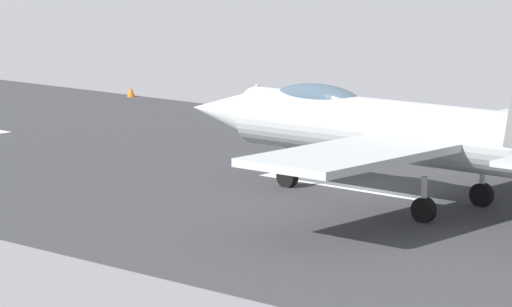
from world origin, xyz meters
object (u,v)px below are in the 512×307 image
at_px(crew_person, 257,102).
at_px(marker_cone_mid, 457,130).
at_px(marker_cone_far, 131,92).
at_px(fighter_jet, 405,130).

distance_m(crew_person, marker_cone_mid, 9.78).
distance_m(crew_person, marker_cone_far, 11.18).
xyz_separation_m(crew_person, marker_cone_far, (10.94, -2.22, -0.57)).
height_order(crew_person, marker_cone_far, crew_person).
bearing_deg(crew_person, marker_cone_far, -11.45).
relative_size(crew_person, marker_cone_mid, 3.08).
bearing_deg(crew_person, marker_cone_mid, -166.89).
bearing_deg(crew_person, fighter_jet, 145.42).
bearing_deg(fighter_jet, marker_cone_far, -26.45).
distance_m(fighter_jet, marker_cone_far, 31.09).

